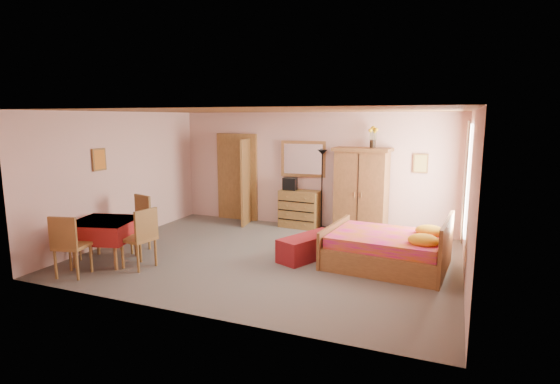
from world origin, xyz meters
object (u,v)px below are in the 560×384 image
at_px(chair_south, 72,245).
at_px(chair_west, 76,232).
at_px(floor_lamp, 322,190).
at_px(bench, 309,247).
at_px(stereo, 290,184).
at_px(sunflower_vase, 373,137).
at_px(wardrobe, 361,192).
at_px(chair_east, 138,238).
at_px(wall_mirror, 303,159).
at_px(dining_table, 106,241).
at_px(chest_of_drawers, 300,209).
at_px(bed, 387,240).
at_px(chair_north, 134,223).

bearing_deg(chair_south, chair_west, 120.86).
relative_size(floor_lamp, bench, 1.44).
distance_m(stereo, sunflower_vase, 2.14).
bearing_deg(bench, chair_south, -144.89).
distance_m(wardrobe, chair_east, 4.63).
bearing_deg(wardrobe, chair_west, -137.58).
bearing_deg(wall_mirror, chair_west, -133.46).
distance_m(wardrobe, chair_west, 5.63).
distance_m(dining_table, chair_west, 0.69).
height_order(chair_west, chair_east, chair_east).
relative_size(chest_of_drawers, floor_lamp, 0.51).
distance_m(wardrobe, chair_south, 5.62).
bearing_deg(bench, chair_west, -158.76).
bearing_deg(dining_table, chair_west, 179.16).
distance_m(stereo, bed, 3.19).
bearing_deg(chair_west, chair_south, 31.50).
bearing_deg(chest_of_drawers, bench, -62.60).
bearing_deg(wall_mirror, dining_table, -126.39).
bearing_deg(chair_east, bench, -48.96).
xyz_separation_m(wall_mirror, dining_table, (-2.31, -3.76, -1.18)).
xyz_separation_m(sunflower_vase, chair_north, (-3.92, -2.81, -1.57)).
height_order(stereo, bench, stereo).
height_order(floor_lamp, chair_east, floor_lamp).
bearing_deg(chair_east, stereo, -11.48).
height_order(stereo, floor_lamp, floor_lamp).
bearing_deg(chair_north, sunflower_vase, -128.03).
bearing_deg(wall_mirror, chair_south, -121.96).
xyz_separation_m(wall_mirror, chair_north, (-2.32, -3.02, -1.04)).
bearing_deg(wall_mirror, floor_lamp, -18.19).
distance_m(wardrobe, bench, 2.16).
height_order(stereo, chair_south, stereo).
bearing_deg(chair_north, floor_lamp, -117.71).
height_order(bench, chair_north, chair_north).
bearing_deg(dining_table, wall_mirror, 58.49).
height_order(chair_south, chair_east, chair_east).
xyz_separation_m(chest_of_drawers, dining_table, (-2.31, -3.55, -0.05)).
distance_m(chest_of_drawers, chair_east, 3.90).
height_order(bed, chair_west, same).
bearing_deg(stereo, chair_north, -126.75).
relative_size(chair_south, chair_north, 0.97).
bearing_deg(chair_north, wardrobe, -127.31).
distance_m(chair_south, chair_east, 1.00).
bearing_deg(dining_table, chest_of_drawers, 57.01).
bearing_deg(bench, chest_of_drawers, 113.77).
xyz_separation_m(chest_of_drawers, sunflower_vase, (1.60, 0.00, 1.66)).
distance_m(floor_lamp, chair_south, 5.19).
xyz_separation_m(bench, dining_table, (-3.20, -1.52, 0.16)).
bearing_deg(bench, sunflower_vase, 70.92).
distance_m(chair_west, chair_east, 1.41).
bearing_deg(chest_of_drawers, wall_mirror, 93.63).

